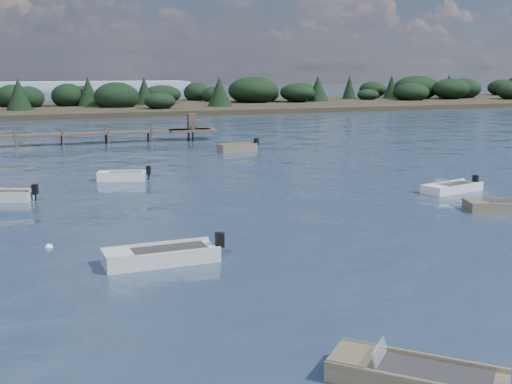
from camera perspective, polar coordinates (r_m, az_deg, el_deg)
name	(u,v)px	position (r m, az deg, el deg)	size (l,w,h in m)	color
ground	(133,131)	(77.95, -10.89, 5.39)	(400.00, 400.00, 0.00)	#182538
dinghy_mid_grey	(161,258)	(24.89, -8.47, -5.85)	(4.71, 1.75, 1.19)	#AAAFB2
tender_far_grey	(2,198)	(38.64, -21.61, -0.47)	(3.70, 2.42, 1.18)	#AAAFB2
tender_far_grey_b	(237,149)	(57.57, -1.68, 3.85)	(3.92, 1.85, 1.32)	#72684C
dinghy_mid_white_b	(452,189)	(40.32, 17.01, 0.23)	(4.36, 2.36, 1.06)	silver
dinghy_near_olive	(415,379)	(16.09, 13.99, -15.86)	(3.89, 3.92, 1.06)	#72684C
tender_far_white	(122,178)	(43.37, -11.83, 1.25)	(3.54, 2.00, 1.19)	silver
dinghy_mid_white_a	(506,207)	(36.05, 21.33, -1.28)	(4.55, 2.82, 1.05)	#72684C
buoy_c	(49,247)	(28.00, -17.92, -4.72)	(0.32, 0.32, 0.32)	white
far_headland	(227,97)	(122.71, -2.58, 8.46)	(190.00, 40.00, 5.80)	black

